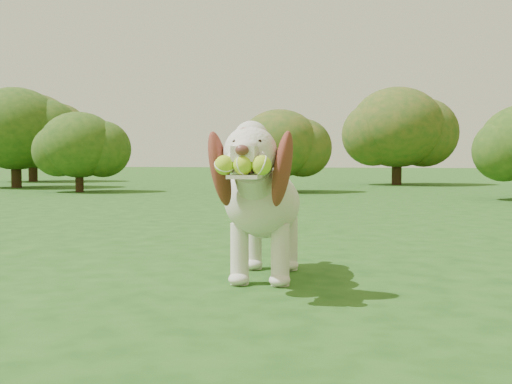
# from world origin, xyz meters

# --- Properties ---
(ground) EXTENTS (80.00, 80.00, 0.00)m
(ground) POSITION_xyz_m (0.00, 0.00, 0.00)
(ground) COLOR #1A4513
(ground) RESTS_ON ground
(dog) EXTENTS (0.44, 1.18, 0.77)m
(dog) POSITION_xyz_m (0.42, 0.23, 0.41)
(dog) COLOR silver
(dog) RESTS_ON ground
(shrub_a) EXTENTS (1.39, 1.39, 1.44)m
(shrub_a) POSITION_xyz_m (-4.65, 7.63, 0.85)
(shrub_a) COLOR #382314
(shrub_a) RESTS_ON ground
(shrub_b) EXTENTS (1.43, 1.43, 1.48)m
(shrub_b) POSITION_xyz_m (-1.14, 8.41, 0.87)
(shrub_b) COLOR #382314
(shrub_b) RESTS_ON ground
(shrub_g) EXTENTS (2.21, 2.21, 2.29)m
(shrub_g) POSITION_xyz_m (-8.43, 12.07, 1.35)
(shrub_g) COLOR #382314
(shrub_g) RESTS_ON ground
(shrub_e) EXTENTS (1.99, 1.99, 2.07)m
(shrub_e) POSITION_xyz_m (-6.78, 8.89, 1.21)
(shrub_e) COLOR #382314
(shrub_e) RESTS_ON ground
(shrub_i) EXTENTS (2.16, 2.16, 2.23)m
(shrub_i) POSITION_xyz_m (0.85, 12.20, 1.31)
(shrub_i) COLOR #382314
(shrub_i) RESTS_ON ground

